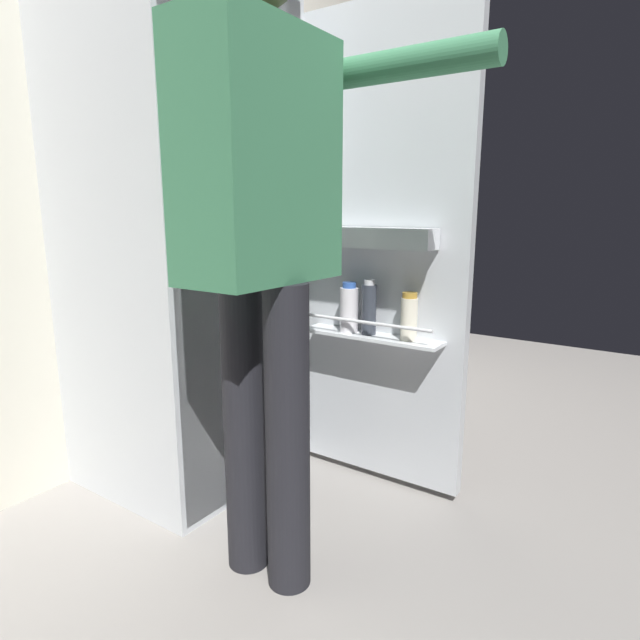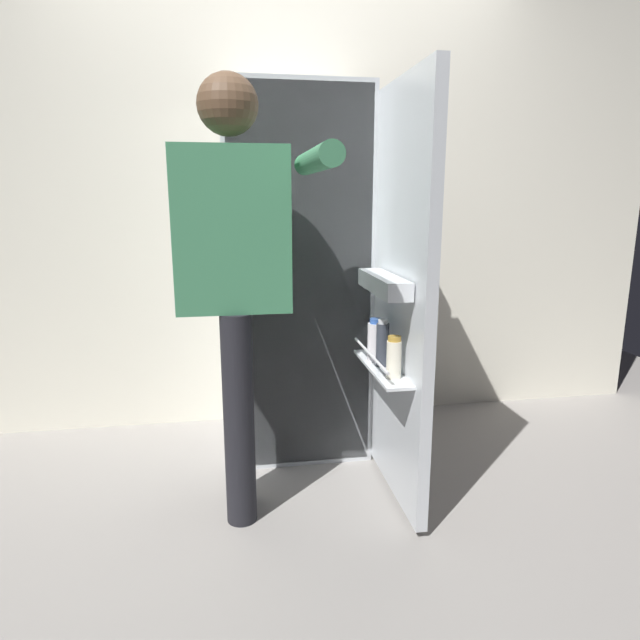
% 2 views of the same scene
% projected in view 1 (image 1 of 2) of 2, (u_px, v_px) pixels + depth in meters
% --- Properties ---
extents(ground_plane, '(5.95, 5.95, 0.00)m').
position_uv_depth(ground_plane, '(307.00, 513.00, 1.83)').
color(ground_plane, gray).
extents(kitchen_wall, '(4.40, 0.10, 2.47)m').
position_uv_depth(kitchen_wall, '(113.00, 159.00, 2.10)').
color(kitchen_wall, silver).
rests_on(kitchen_wall, ground_plane).
extents(refrigerator, '(0.73, 1.30, 1.78)m').
position_uv_depth(refrigerator, '(195.00, 250.00, 1.96)').
color(refrigerator, silver).
rests_on(refrigerator, ground_plane).
extents(person, '(0.54, 0.75, 1.71)m').
position_uv_depth(person, '(263.00, 211.00, 1.33)').
color(person, black).
rests_on(person, ground_plane).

